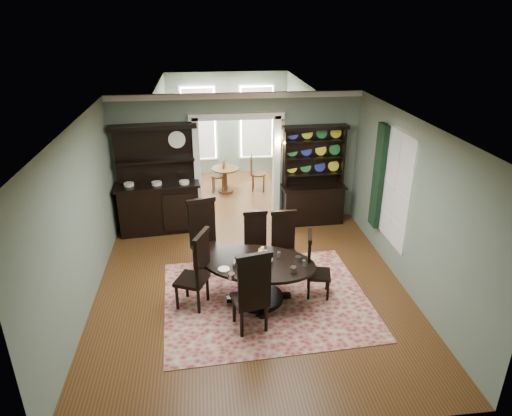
{
  "coord_description": "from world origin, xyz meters",
  "views": [
    {
      "loc": [
        -0.73,
        -6.83,
        4.63
      ],
      "look_at": [
        0.15,
        0.6,
        1.35
      ],
      "focal_mm": 32.0,
      "sensor_mm": 36.0,
      "label": 1
    }
  ],
  "objects_px": {
    "dining_table": "(259,274)",
    "welsh_dresser": "(313,188)",
    "parlor_table": "(225,176)",
    "sideboard": "(158,195)"
  },
  "relations": [
    {
      "from": "dining_table",
      "to": "welsh_dresser",
      "type": "bearing_deg",
      "value": 79.62
    },
    {
      "from": "dining_table",
      "to": "parlor_table",
      "type": "bearing_deg",
      "value": 110.96
    },
    {
      "from": "sideboard",
      "to": "parlor_table",
      "type": "distance_m",
      "value": 2.71
    },
    {
      "from": "sideboard",
      "to": "welsh_dresser",
      "type": "bearing_deg",
      "value": -5.15
    },
    {
      "from": "sideboard",
      "to": "parlor_table",
      "type": "xyz_separation_m",
      "value": [
        1.6,
        2.15,
        -0.39
      ]
    },
    {
      "from": "dining_table",
      "to": "sideboard",
      "type": "xyz_separation_m",
      "value": [
        -1.88,
        3.01,
        0.32
      ]
    },
    {
      "from": "dining_table",
      "to": "welsh_dresser",
      "type": "distance_m",
      "value": 3.46
    },
    {
      "from": "dining_table",
      "to": "sideboard",
      "type": "height_order",
      "value": "sideboard"
    },
    {
      "from": "welsh_dresser",
      "to": "parlor_table",
      "type": "bearing_deg",
      "value": 130.38
    },
    {
      "from": "welsh_dresser",
      "to": "sideboard",
      "type": "bearing_deg",
      "value": 178.82
    }
  ]
}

